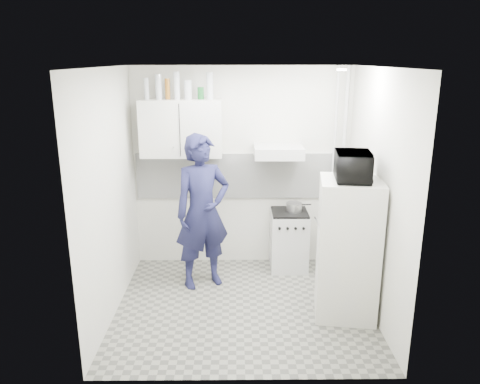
{
  "coord_description": "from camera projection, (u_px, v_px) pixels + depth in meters",
  "views": [
    {
      "loc": [
        -0.08,
        -4.69,
        2.69
      ],
      "look_at": [
        -0.03,
        0.3,
        1.25
      ],
      "focal_mm": 35.0,
      "sensor_mm": 36.0,
      "label": 1
    }
  ],
  "objects": [
    {
      "name": "bottle_d",
      "position": [
        177.0,
        86.0,
        5.63
      ],
      "size": [
        0.07,
        0.07,
        0.33
      ],
      "primitive_type": "cylinder",
      "color": "#B2B7BC",
      "rests_on": "upper_cabinet"
    },
    {
      "name": "stove",
      "position": [
        289.0,
        241.0,
        6.12
      ],
      "size": [
        0.48,
        0.48,
        0.76
      ],
      "primitive_type": "cube",
      "color": "#BAB9B6",
      "rests_on": "floor"
    },
    {
      "name": "bottle_c",
      "position": [
        167.0,
        89.0,
        5.64
      ],
      "size": [
        0.06,
        0.06,
        0.25
      ],
      "primitive_type": "cylinder",
      "color": "brown",
      "rests_on": "upper_cabinet"
    },
    {
      "name": "wall_back",
      "position": [
        242.0,
        168.0,
        6.1
      ],
      "size": [
        2.8,
        0.0,
        2.8
      ],
      "primitive_type": "plane",
      "rotation": [
        1.57,
        0.0,
        0.0
      ],
      "color": "silver",
      "rests_on": "floor"
    },
    {
      "name": "backsplash",
      "position": [
        242.0,
        176.0,
        6.11
      ],
      "size": [
        2.74,
        0.03,
        0.6
      ],
      "primitive_type": "cube",
      "color": "white",
      "rests_on": "wall_back"
    },
    {
      "name": "wall_right",
      "position": [
        376.0,
        195.0,
        4.91
      ],
      "size": [
        0.0,
        2.6,
        2.6
      ],
      "primitive_type": "plane",
      "rotation": [
        1.57,
        0.0,
        -1.57
      ],
      "color": "silver",
      "rests_on": "floor"
    },
    {
      "name": "ceiling_spot_fixture",
      "position": [
        342.0,
        70.0,
        4.74
      ],
      "size": [
        0.1,
        0.1,
        0.02
      ],
      "primitive_type": "cylinder",
      "color": "white",
      "rests_on": "ceiling"
    },
    {
      "name": "bottle_a",
      "position": [
        146.0,
        89.0,
        5.63
      ],
      "size": [
        0.06,
        0.06,
        0.26
      ],
      "primitive_type": "cylinder",
      "color": "#B2B7BC",
      "rests_on": "upper_cabinet"
    },
    {
      "name": "ceiling",
      "position": [
        244.0,
        67.0,
        4.54
      ],
      "size": [
        2.8,
        2.8,
        0.0
      ],
      "primitive_type": "plane",
      "color": "white",
      "rests_on": "wall_back"
    },
    {
      "name": "canister_a",
      "position": [
        188.0,
        90.0,
        5.64
      ],
      "size": [
        0.09,
        0.09,
        0.23
      ],
      "primitive_type": "cylinder",
      "color": "#B2B7BC",
      "rests_on": "upper_cabinet"
    },
    {
      "name": "fridge",
      "position": [
        348.0,
        249.0,
        4.93
      ],
      "size": [
        0.7,
        0.7,
        1.5
      ],
      "primitive_type": "cube",
      "rotation": [
        0.0,
        0.0,
        -0.14
      ],
      "color": "silver",
      "rests_on": "floor"
    },
    {
      "name": "wall_left",
      "position": [
        110.0,
        196.0,
        4.88
      ],
      "size": [
        0.0,
        2.6,
        2.6
      ],
      "primitive_type": "plane",
      "rotation": [
        1.57,
        0.0,
        1.57
      ],
      "color": "silver",
      "rests_on": "floor"
    },
    {
      "name": "person",
      "position": [
        203.0,
        212.0,
        5.53
      ],
      "size": [
        0.8,
        0.69,
        1.86
      ],
      "primitive_type": "imported",
      "rotation": [
        0.0,
        0.0,
        0.43
      ],
      "color": "#171839",
      "rests_on": "floor"
    },
    {
      "name": "microwave",
      "position": [
        353.0,
        166.0,
        4.68
      ],
      "size": [
        0.55,
        0.4,
        0.28
      ],
      "primitive_type": "imported",
      "rotation": [
        0.0,
        0.0,
        1.45
      ],
      "color": "black",
      "rests_on": "fridge"
    },
    {
      "name": "saucepan",
      "position": [
        294.0,
        207.0,
        6.0
      ],
      "size": [
        0.2,
        0.2,
        0.11
      ],
      "primitive_type": "cylinder",
      "color": "silver",
      "rests_on": "stove_top"
    },
    {
      "name": "bottle_e",
      "position": [
        210.0,
        86.0,
        5.63
      ],
      "size": [
        0.08,
        0.08,
        0.32
      ],
      "primitive_type": "cylinder",
      "color": "#B2B7BC",
      "rests_on": "upper_cabinet"
    },
    {
      "name": "pipe_a",
      "position": [
        342.0,
        169.0,
        6.03
      ],
      "size": [
        0.05,
        0.05,
        2.6
      ],
      "primitive_type": "cylinder",
      "color": "#BAB9B6",
      "rests_on": "floor"
    },
    {
      "name": "pipe_b",
      "position": [
        333.0,
        169.0,
        6.03
      ],
      "size": [
        0.04,
        0.04,
        2.6
      ],
      "primitive_type": "cylinder",
      "color": "#BAB9B6",
      "rests_on": "floor"
    },
    {
      "name": "range_hood",
      "position": [
        278.0,
        151.0,
        5.78
      ],
      "size": [
        0.6,
        0.5,
        0.14
      ],
      "primitive_type": "cube",
      "color": "#BAB9B6",
      "rests_on": "wall_back"
    },
    {
      "name": "bottle_b",
      "position": [
        159.0,
        87.0,
        5.63
      ],
      "size": [
        0.08,
        0.08,
        0.3
      ],
      "primitive_type": "cylinder",
      "color": "#B2B7BC",
      "rests_on": "upper_cabinet"
    },
    {
      "name": "upper_cabinet",
      "position": [
        181.0,
        128.0,
        5.77
      ],
      "size": [
        1.0,
        0.35,
        0.7
      ],
      "primitive_type": "cube",
      "color": "silver",
      "rests_on": "wall_back"
    },
    {
      "name": "stove_top",
      "position": [
        290.0,
        212.0,
        6.01
      ],
      "size": [
        0.46,
        0.46,
        0.03
      ],
      "primitive_type": "cube",
      "color": "black",
      "rests_on": "stove"
    },
    {
      "name": "floor",
      "position": [
        243.0,
        306.0,
        5.25
      ],
      "size": [
        2.8,
        2.8,
        0.0
      ],
      "primitive_type": "plane",
      "color": "slate",
      "rests_on": "ground"
    },
    {
      "name": "canister_b",
      "position": [
        201.0,
        93.0,
        5.65
      ],
      "size": [
        0.08,
        0.08,
        0.15
      ],
      "primitive_type": "cylinder",
      "color": "#144C1E",
      "rests_on": "upper_cabinet"
    }
  ]
}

